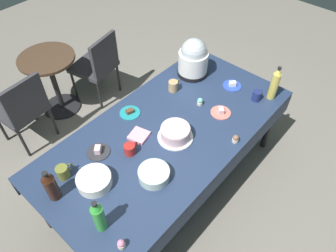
{
  "coord_description": "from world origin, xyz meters",
  "views": [
    {
      "loc": [
        -1.28,
        -1.12,
        2.63
      ],
      "look_at": [
        0.0,
        0.0,
        0.8
      ],
      "focal_mm": 33.46,
      "sensor_mm": 36.0,
      "label": 1
    }
  ],
  "objects": [
    {
      "name": "maroon_chair_right",
      "position": [
        0.42,
        1.44,
        0.49
      ],
      "size": [
        0.52,
        0.52,
        0.85
      ],
      "color": "#333338",
      "rests_on": "ground"
    },
    {
      "name": "soda_bottle_ginger_ale",
      "position": [
        0.91,
        -0.43,
        0.9
      ],
      "size": [
        0.07,
        0.07,
        0.33
      ],
      "color": "gold",
      "rests_on": "potluck_table"
    },
    {
      "name": "maroon_chair_left",
      "position": [
        -0.54,
        1.44,
        0.49
      ],
      "size": [
        0.48,
        0.48,
        0.85
      ],
      "color": "#333338",
      "rests_on": "ground"
    },
    {
      "name": "coffee_mug_navy",
      "position": [
        0.79,
        -0.34,
        0.8
      ],
      "size": [
        0.12,
        0.08,
        0.09
      ],
      "color": "navy",
      "rests_on": "potluck_table"
    },
    {
      "name": "coffee_mug_tan",
      "position": [
        0.41,
        0.29,
        0.8
      ],
      "size": [
        0.13,
        0.09,
        0.1
      ],
      "color": "tan",
      "rests_on": "potluck_table"
    },
    {
      "name": "coffee_mug_olive",
      "position": [
        -0.82,
        0.26,
        0.8
      ],
      "size": [
        0.13,
        0.09,
        0.1
      ],
      "color": "olive",
      "rests_on": "potluck_table"
    },
    {
      "name": "round_cafe_table",
      "position": [
        -0.05,
        1.66,
        0.5
      ],
      "size": [
        0.6,
        0.6,
        0.72
      ],
      "color": "#473323",
      "rests_on": "ground"
    },
    {
      "name": "ceramic_snack_bowl",
      "position": [
        -0.72,
        0.05,
        0.79
      ],
      "size": [
        0.24,
        0.24,
        0.08
      ],
      "primitive_type": "cylinder",
      "color": "silver",
      "rests_on": "potluck_table"
    },
    {
      "name": "frosted_layer_cake",
      "position": [
        -0.02,
        -0.09,
        0.8
      ],
      "size": [
        0.28,
        0.28,
        0.11
      ],
      "color": "silver",
      "rests_on": "potluck_table"
    },
    {
      "name": "dessert_plate_coral",
      "position": [
        0.45,
        -0.21,
        0.76
      ],
      "size": [
        0.17,
        0.17,
        0.05
      ],
      "color": "#E07266",
      "rests_on": "potluck_table"
    },
    {
      "name": "soda_bottle_lime_soda",
      "position": [
        -0.89,
        -0.23,
        0.88
      ],
      "size": [
        0.08,
        0.08,
        0.29
      ],
      "color": "green",
      "rests_on": "potluck_table"
    },
    {
      "name": "dessert_plate_teal",
      "position": [
        -0.07,
        0.37,
        0.76
      ],
      "size": [
        0.18,
        0.18,
        0.04
      ],
      "color": "teal",
      "rests_on": "potluck_table"
    },
    {
      "name": "soda_bottle_cola",
      "position": [
        -0.96,
        0.18,
        0.88
      ],
      "size": [
        0.08,
        0.08,
        0.27
      ],
      "color": "#33190F",
      "rests_on": "potluck_table"
    },
    {
      "name": "dessert_plate_charcoal",
      "position": [
        -0.52,
        0.25,
        0.76
      ],
      "size": [
        0.18,
        0.18,
        0.06
      ],
      "color": "#2D2D33",
      "rests_on": "potluck_table"
    },
    {
      "name": "slow_cooker",
      "position": [
        0.71,
        0.31,
        0.92
      ],
      "size": [
        0.29,
        0.29,
        0.37
      ],
      "color": "black",
      "rests_on": "potluck_table"
    },
    {
      "name": "paper_napkin_stack",
      "position": [
        -0.2,
        0.13,
        0.76
      ],
      "size": [
        0.17,
        0.17,
        0.02
      ],
      "primitive_type": "cube",
      "rotation": [
        0.0,
        0.0,
        0.24
      ],
      "color": "pink",
      "rests_on": "potluck_table"
    },
    {
      "name": "glass_salad_bowl",
      "position": [
        -0.41,
        -0.22,
        0.79
      ],
      "size": [
        0.23,
        0.23,
        0.08
      ],
      "primitive_type": "cylinder",
      "color": "#B2C6BC",
      "rests_on": "potluck_table"
    },
    {
      "name": "ground",
      "position": [
        0.0,
        0.0,
        0.0
      ],
      "size": [
        9.0,
        9.0,
        0.0
      ],
      "primitive_type": "plane",
      "color": "slate"
    },
    {
      "name": "potluck_table",
      "position": [
        0.0,
        0.0,
        0.69
      ],
      "size": [
        2.2,
        1.1,
        0.75
      ],
      "color": "navy",
      "rests_on": "ground"
    },
    {
      "name": "coffee_mug_red",
      "position": [
        -0.36,
        0.06,
        0.79
      ],
      "size": [
        0.13,
        0.09,
        0.09
      ],
      "color": "#B2231E",
      "rests_on": "potluck_table"
    },
    {
      "name": "cupcake_cocoa",
      "position": [
        0.26,
        -0.47,
        0.78
      ],
      "size": [
        0.05,
        0.05,
        0.07
      ],
      "color": "beige",
      "rests_on": "potluck_table"
    },
    {
      "name": "dessert_plate_cobalt",
      "position": [
        0.81,
        -0.08,
        0.76
      ],
      "size": [
        0.17,
        0.17,
        0.05
      ],
      "color": "#2D4CB2",
      "rests_on": "potluck_table"
    },
    {
      "name": "cupcake_lemon",
      "position": [
        0.41,
        -0.01,
        0.78
      ],
      "size": [
        0.05,
        0.05,
        0.07
      ],
      "color": "beige",
      "rests_on": "potluck_table"
    },
    {
      "name": "cupcake_rose",
      "position": [
        -0.89,
        -0.41,
        0.78
      ],
      "size": [
        0.05,
        0.05,
        0.07
      ],
      "color": "beige",
      "rests_on": "potluck_table"
    }
  ]
}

